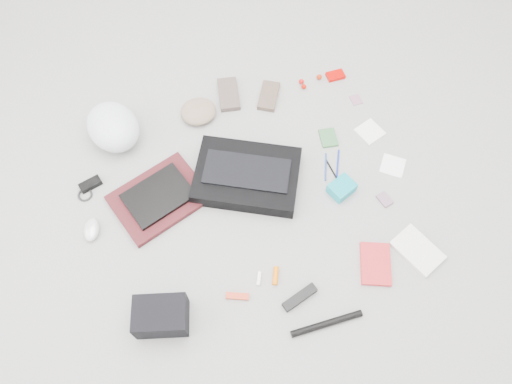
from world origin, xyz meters
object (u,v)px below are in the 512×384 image
object	(u,v)px
camera_bag	(161,316)
accordion_wallet	(342,188)
laptop	(158,196)
book_red	(375,264)
messenger_bag	(247,176)
bike_helmet	(113,127)

from	to	relation	value
camera_bag	accordion_wallet	world-z (taller)	camera_bag
laptop	book_red	world-z (taller)	laptop
book_red	accordion_wallet	world-z (taller)	accordion_wallet
camera_bag	book_red	xyz separation A→B (m)	(0.94, -0.02, -0.06)
laptop	camera_bag	xyz separation A→B (m)	(-0.09, -0.56, 0.03)
messenger_bag	book_red	xyz separation A→B (m)	(0.42, -0.57, -0.03)
messenger_bag	bike_helmet	distance (m)	0.70
messenger_bag	laptop	distance (m)	0.42
laptop	messenger_bag	bearing A→B (deg)	-22.82
camera_bag	book_red	bearing A→B (deg)	12.08
bike_helmet	laptop	bearing A→B (deg)	-91.74
messenger_bag	accordion_wallet	world-z (taller)	messenger_bag
book_red	camera_bag	bearing A→B (deg)	-161.54
laptop	book_red	distance (m)	1.03
laptop	accordion_wallet	world-z (taller)	accordion_wallet
messenger_bag	bike_helmet	xyz separation A→B (m)	(-0.56, 0.42, 0.05)
messenger_bag	camera_bag	world-z (taller)	camera_bag
bike_helmet	book_red	xyz separation A→B (m)	(0.98, -0.98, -0.08)
camera_bag	messenger_bag	bearing A→B (deg)	60.00
messenger_bag	book_red	size ratio (longest dim) A/B	2.49
bike_helmet	camera_bag	distance (m)	0.96
accordion_wallet	camera_bag	bearing A→B (deg)	178.16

